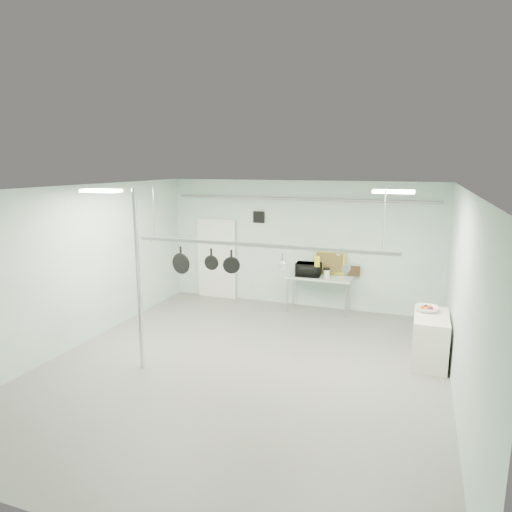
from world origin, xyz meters
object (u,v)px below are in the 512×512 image
at_px(microwave, 309,269).
at_px(chrome_pole, 138,281).
at_px(fruit_bowl, 427,309).
at_px(skillet_mid, 211,259).
at_px(side_cabinet, 430,339).
at_px(skillet_left, 181,260).
at_px(pot_rack, 259,244).
at_px(skillet_right, 231,261).
at_px(prep_table, 319,279).
at_px(coffee_canister, 327,273).

bearing_deg(microwave, chrome_pole, 60.16).
xyz_separation_m(fruit_bowl, skillet_mid, (-3.78, -1.31, 0.95)).
distance_m(side_cabinet, microwave, 3.57).
bearing_deg(fruit_bowl, skillet_left, -163.49).
distance_m(chrome_pole, fruit_bowl, 5.29).
height_order(pot_rack, skillet_right, pot_rack).
xyz_separation_m(chrome_pole, prep_table, (2.30, 4.20, -0.77)).
xyz_separation_m(prep_table, skillet_left, (-1.96, -3.30, 0.99)).
distance_m(chrome_pole, skillet_mid, 1.36).
height_order(prep_table, skillet_left, skillet_left).
bearing_deg(fruit_bowl, prep_table, 141.06).
relative_size(pot_rack, microwave, 8.08).
bearing_deg(chrome_pole, skillet_left, 69.11).
bearing_deg(skillet_left, coffee_canister, 66.12).
distance_m(prep_table, coffee_canister, 0.26).
distance_m(coffee_canister, skillet_left, 3.98).
relative_size(fruit_bowl, skillet_mid, 1.08).
bearing_deg(skillet_left, fruit_bowl, 26.12).
relative_size(prep_table, pot_rack, 0.33).
distance_m(fruit_bowl, skillet_right, 3.75).
bearing_deg(skillet_right, prep_table, 56.32).
xyz_separation_m(microwave, coffee_canister, (0.44, 0.02, -0.07)).
xyz_separation_m(coffee_canister, skillet_mid, (-1.51, -3.25, 0.90)).
height_order(chrome_pole, prep_table, chrome_pole).
bearing_deg(coffee_canister, prep_table, 164.60).
distance_m(pot_rack, skillet_right, 0.63).
height_order(side_cabinet, skillet_right, skillet_right).
distance_m(coffee_canister, fruit_bowl, 2.98).
bearing_deg(pot_rack, fruit_bowl, 24.60).
bearing_deg(side_cabinet, microwave, 142.80).
bearing_deg(pot_rack, skillet_mid, 180.00).
height_order(prep_table, pot_rack, pot_rack).
relative_size(chrome_pole, side_cabinet, 2.67).
bearing_deg(microwave, prep_table, -167.04).
relative_size(prep_table, coffee_canister, 8.45).
relative_size(coffee_canister, skillet_right, 0.44).
height_order(microwave, fruit_bowl, microwave).
bearing_deg(skillet_left, prep_table, 68.95).
bearing_deg(skillet_right, coffee_canister, 53.00).
xyz_separation_m(prep_table, fruit_bowl, (2.46, -1.99, 0.12)).
bearing_deg(coffee_canister, microwave, -177.29).
bearing_deg(skillet_right, fruit_bowl, 3.11).
relative_size(coffee_canister, fruit_bowl, 0.46).
xyz_separation_m(coffee_canister, skillet_left, (-2.15, -3.25, 0.82)).
distance_m(prep_table, side_cabinet, 3.39).
height_order(prep_table, fruit_bowl, fruit_bowl).
bearing_deg(prep_table, skillet_right, -105.63).
height_order(chrome_pole, side_cabinet, chrome_pole).
height_order(side_cabinet, pot_rack, pot_rack).
height_order(side_cabinet, microwave, microwave).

